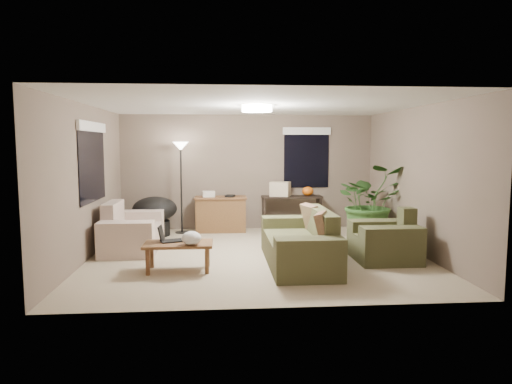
{
  "coord_description": "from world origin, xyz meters",
  "views": [
    {
      "loc": [
        -0.61,
        -7.51,
        1.86
      ],
      "look_at": [
        0.0,
        0.2,
        1.05
      ],
      "focal_mm": 32.0,
      "sensor_mm": 36.0,
      "label": 1
    }
  ],
  "objects": [
    {
      "name": "console_table",
      "position": [
        0.93,
        2.18,
        0.44
      ],
      "size": [
        1.3,
        0.4,
        0.75
      ],
      "color": "black",
      "rests_on": "ground"
    },
    {
      "name": "houseplant",
      "position": [
        2.31,
        1.11,
        0.58
      ],
      "size": [
        1.33,
        1.48,
        1.15
      ],
      "primitive_type": "imported",
      "color": "#2D5923",
      "rests_on": "ground"
    },
    {
      "name": "laptop",
      "position": [
        -1.4,
        -0.76,
        0.48
      ],
      "size": [
        0.39,
        0.32,
        0.24
      ],
      "color": "black",
      "rests_on": "coffee_table"
    },
    {
      "name": "plastic_bag",
      "position": [
        -1.03,
        -1.01,
        0.52
      ],
      "size": [
        0.33,
        0.3,
        0.2
      ],
      "primitive_type": "ellipsoid",
      "rotation": [
        0.0,
        0.0,
        -0.19
      ],
      "color": "white",
      "rests_on": "coffee_table"
    },
    {
      "name": "armchair",
      "position": [
        2.03,
        -0.49,
        0.3
      ],
      "size": [
        0.95,
        1.0,
        0.85
      ],
      "color": "#4D4F2F",
      "rests_on": "ground"
    },
    {
      "name": "throw_pillows",
      "position": [
        0.89,
        -0.6,
        0.65
      ],
      "size": [
        0.39,
        1.4,
        0.47
      ],
      "color": "#8C7251",
      "rests_on": "main_sofa"
    },
    {
      "name": "room_shell",
      "position": [
        0.0,
        0.0,
        1.25
      ],
      "size": [
        5.5,
        5.5,
        5.5
      ],
      "color": "tan",
      "rests_on": "ground"
    },
    {
      "name": "desk",
      "position": [
        -0.6,
        2.15,
        0.38
      ],
      "size": [
        1.1,
        0.5,
        0.75
      ],
      "color": "brown",
      "rests_on": "ground"
    },
    {
      "name": "window_left",
      "position": [
        -2.73,
        0.3,
        1.78
      ],
      "size": [
        0.05,
        1.56,
        1.33
      ],
      "color": "black",
      "rests_on": "room_shell"
    },
    {
      "name": "loveseat",
      "position": [
        -2.19,
        0.61,
        0.3
      ],
      "size": [
        0.9,
        1.6,
        0.85
      ],
      "color": "beige",
      "rests_on": "ground"
    },
    {
      "name": "ceiling_fixture",
      "position": [
        0.0,
        0.0,
        2.44
      ],
      "size": [
        0.5,
        0.5,
        0.1
      ],
      "primitive_type": "cylinder",
      "color": "white",
      "rests_on": "room_shell"
    },
    {
      "name": "papasan_chair",
      "position": [
        -1.94,
        1.83,
        0.47
      ],
      "size": [
        0.91,
        0.91,
        0.8
      ],
      "color": "black",
      "rests_on": "ground"
    },
    {
      "name": "floor_lamp",
      "position": [
        -1.42,
        2.07,
        1.6
      ],
      "size": [
        0.32,
        0.32,
        1.91
      ],
      "color": "black",
      "rests_on": "ground"
    },
    {
      "name": "coffee_table",
      "position": [
        -1.23,
        -0.86,
        0.36
      ],
      "size": [
        1.0,
        0.55,
        0.42
      ],
      "color": "brown",
      "rests_on": "ground"
    },
    {
      "name": "cardboard_box",
      "position": [
        0.68,
        2.18,
        0.9
      ],
      "size": [
        0.49,
        0.43,
        0.31
      ],
      "primitive_type": "cube",
      "rotation": [
        0.0,
        0.0,
        -0.36
      ],
      "color": "beige",
      "rests_on": "console_table"
    },
    {
      "name": "pumpkin",
      "position": [
        1.28,
        2.18,
        0.85
      ],
      "size": [
        0.31,
        0.31,
        0.2
      ],
      "primitive_type": "ellipsoid",
      "rotation": [
        0.0,
        0.0,
        -0.35
      ],
      "color": "orange",
      "rests_on": "console_table"
    },
    {
      "name": "desk_papers",
      "position": [
        -0.76,
        2.14,
        0.8
      ],
      "size": [
        0.7,
        0.29,
        0.12
      ],
      "color": "silver",
      "rests_on": "desk"
    },
    {
      "name": "cat_scratching_post",
      "position": [
        2.32,
        0.35,
        0.21
      ],
      "size": [
        0.32,
        0.32,
        0.5
      ],
      "color": "tan",
      "rests_on": "ground"
    },
    {
      "name": "main_sofa",
      "position": [
        0.64,
        -0.6,
        0.29
      ],
      "size": [
        0.95,
        2.2,
        0.85
      ],
      "color": "#484A2C",
      "rests_on": "ground"
    },
    {
      "name": "window_back",
      "position": [
        1.3,
        2.48,
        1.79
      ],
      "size": [
        1.06,
        0.05,
        1.33
      ],
      "color": "black",
      "rests_on": "room_shell"
    }
  ]
}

